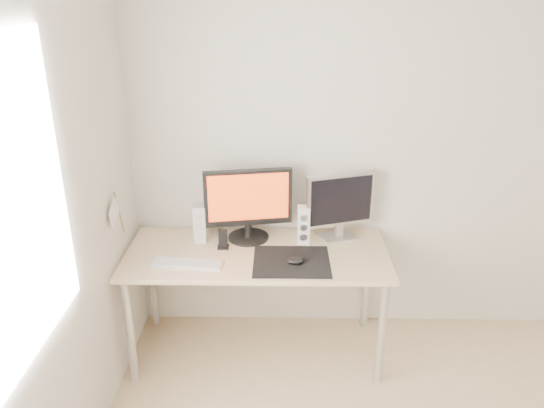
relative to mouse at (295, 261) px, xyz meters
name	(u,v)px	position (x,y,z in m)	size (l,w,h in m)	color
wall_back	(404,153)	(0.70, 0.52, 0.50)	(3.50, 3.50, 0.00)	beige
mousepad	(292,261)	(-0.02, 0.03, -0.02)	(0.45, 0.40, 0.00)	black
mouse	(295,261)	(0.00, 0.00, 0.00)	(0.10, 0.06, 0.04)	black
desk	(257,263)	(-0.23, 0.15, -0.10)	(1.60, 0.70, 0.73)	#D1B587
main_monitor	(248,202)	(-0.29, 0.33, 0.23)	(0.55, 0.30, 0.47)	black
second_monitor	(340,203)	(0.29, 0.36, 0.22)	(0.44, 0.22, 0.43)	silver
speaker_left	(200,224)	(-0.59, 0.30, 0.10)	(0.08, 0.09, 0.24)	white
speaker_right	(303,225)	(0.06, 0.29, 0.10)	(0.08, 0.09, 0.24)	white
keyboard	(187,264)	(-0.63, -0.02, -0.01)	(0.43, 0.16, 0.02)	silver
phone_dock	(223,242)	(-0.44, 0.20, 0.02)	(0.07, 0.06, 0.12)	black
pennant	(116,212)	(-1.02, 0.01, 0.30)	(0.01, 0.23, 0.29)	#A57F54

